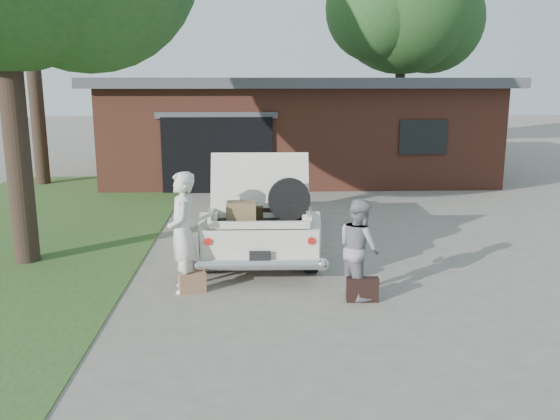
{
  "coord_description": "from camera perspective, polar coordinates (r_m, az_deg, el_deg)",
  "views": [
    {
      "loc": [
        -0.42,
        -9.16,
        3.27
      ],
      "look_at": [
        0.0,
        0.6,
        1.1
      ],
      "focal_mm": 38.0,
      "sensor_mm": 36.0,
      "label": 1
    }
  ],
  "objects": [
    {
      "name": "grass_strip",
      "position": [
        13.58,
        -24.37,
        -2.51
      ],
      "size": [
        6.0,
        16.0,
        0.02
      ],
      "primitive_type": "cube",
      "color": "#2D4C1E",
      "rests_on": "ground"
    },
    {
      "name": "tree_right",
      "position": [
        28.08,
        11.97,
        18.62
      ],
      "size": [
        7.39,
        6.43,
        9.87
      ],
      "color": "#38281E",
      "rests_on": "ground"
    },
    {
      "name": "woman_left",
      "position": [
        9.3,
        -9.38,
        -2.12
      ],
      "size": [
        0.55,
        0.75,
        1.89
      ],
      "primitive_type": "imported",
      "rotation": [
        0.0,
        0.0,
        -1.42
      ],
      "color": "silver",
      "rests_on": "ground"
    },
    {
      "name": "woman_right",
      "position": [
        9.06,
        7.64,
        -3.64
      ],
      "size": [
        0.8,
        0.9,
        1.53
      ],
      "primitive_type": "imported",
      "rotation": [
        0.0,
        0.0,
        1.93
      ],
      "color": "gray",
      "rests_on": "ground"
    },
    {
      "name": "suitcase_left",
      "position": [
        9.38,
        -8.43,
        -6.96
      ],
      "size": [
        0.44,
        0.25,
        0.32
      ],
      "primitive_type": "cube",
      "rotation": [
        0.0,
        0.0,
        0.31
      ],
      "color": "#986A4D",
      "rests_on": "ground"
    },
    {
      "name": "sedan",
      "position": [
        11.71,
        -1.87,
        0.08
      ],
      "size": [
        2.07,
        5.12,
        2.03
      ],
      "rotation": [
        0.0,
        0.0,
        -0.02
      ],
      "color": "beige",
      "rests_on": "ground"
    },
    {
      "name": "suitcase_right",
      "position": [
        9.03,
        7.93,
        -7.59
      ],
      "size": [
        0.48,
        0.17,
        0.37
      ],
      "primitive_type": "cube",
      "rotation": [
        0.0,
        0.0,
        -0.03
      ],
      "color": "black",
      "rests_on": "ground"
    },
    {
      "name": "ground",
      "position": [
        9.73,
        0.15,
        -7.1
      ],
      "size": [
        90.0,
        90.0,
        0.0
      ],
      "primitive_type": "plane",
      "color": "gray",
      "rests_on": "ground"
    },
    {
      "name": "house",
      "position": [
        20.74,
        1.45,
        8.1
      ],
      "size": [
        12.8,
        7.8,
        3.3
      ],
      "color": "brown",
      "rests_on": "ground"
    }
  ]
}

